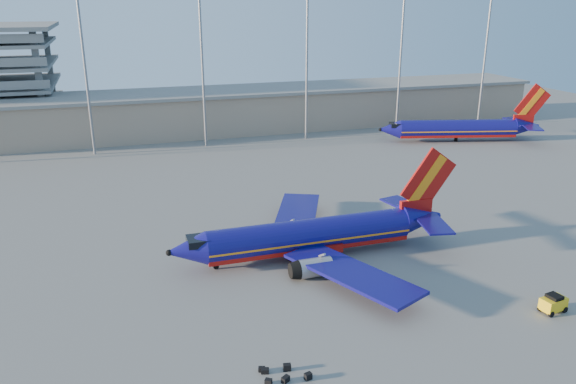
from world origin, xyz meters
The scene contains 7 objects.
ground centered at (0.00, 0.00, 0.00)m, with size 220.00×220.00×0.00m, color slate.
terminal_building centered at (10.00, 58.00, 4.32)m, with size 122.00×16.00×8.50m.
light_mast_row centered at (5.00, 46.00, 17.55)m, with size 101.60×1.60×28.65m.
aircraft_main centered at (-2.17, -5.37, 2.33)m, with size 32.13×30.96×10.89m.
aircraft_second centered at (42.68, 34.34, 2.55)m, with size 32.18×15.29×11.11m.
baggage_tug centered at (13.61, -22.65, 0.86)m, with size 2.48×1.73×1.64m.
luggage_pile centered at (-11.81, -24.17, 0.22)m, with size 3.54×3.07×0.52m.
Camera 1 is at (-21.81, -56.78, 25.95)m, focal length 35.00 mm.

